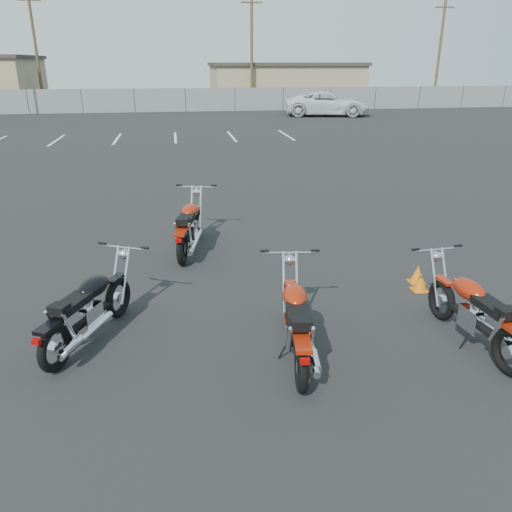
{
  "coord_description": "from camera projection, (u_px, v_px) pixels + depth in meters",
  "views": [
    {
      "loc": [
        -1.05,
        -7.17,
        3.71
      ],
      "look_at": [
        0.2,
        0.6,
        0.65
      ],
      "focal_mm": 35.0,
      "sensor_mm": 36.0,
      "label": 1
    }
  ],
  "objects": [
    {
      "name": "motorcycle_third_red",
      "position": [
        296.0,
        321.0,
        6.6
      ],
      "size": [
        0.88,
        2.28,
        1.12
      ],
      "color": "black",
      "rests_on": "ground"
    },
    {
      "name": "utility_pole_d",
      "position": [
        440.0,
        51.0,
        46.75
      ],
      "size": [
        1.8,
        0.24,
        9.0
      ],
      "color": "#483821",
      "rests_on": "ground"
    },
    {
      "name": "motorcycle_second_black",
      "position": [
        88.0,
        309.0,
        6.95
      ],
      "size": [
        1.36,
        2.16,
        1.09
      ],
      "color": "black",
      "rests_on": "ground"
    },
    {
      "name": "parking_line_stripes",
      "position": [
        146.0,
        138.0,
        26.12
      ],
      "size": [
        15.12,
        4.0,
        0.01
      ],
      "color": "silver",
      "rests_on": "ground"
    },
    {
      "name": "training_cone_near",
      "position": [
        417.0,
        274.0,
        8.95
      ],
      "size": [
        0.27,
        0.27,
        0.33
      ],
      "color": "orange",
      "rests_on": "ground"
    },
    {
      "name": "utility_pole_c",
      "position": [
        252.0,
        50.0,
        43.17
      ],
      "size": [
        1.8,
        0.24,
        9.0
      ],
      "color": "#483821",
      "rests_on": "ground"
    },
    {
      "name": "motorcycle_front_red",
      "position": [
        189.0,
        227.0,
        10.34
      ],
      "size": [
        1.0,
        2.36,
        1.16
      ],
      "color": "black",
      "rests_on": "ground"
    },
    {
      "name": "white_van",
      "position": [
        328.0,
        97.0,
        36.61
      ],
      "size": [
        4.25,
        7.57,
        2.71
      ],
      "primitive_type": "imported",
      "rotation": [
        0.0,
        0.0,
        1.37
      ],
      "color": "silver",
      "rests_on": "ground"
    },
    {
      "name": "chainlink_fence",
      "position": [
        185.0,
        100.0,
        39.97
      ],
      "size": [
        80.06,
        0.06,
        1.8
      ],
      "color": "slate",
      "rests_on": "ground"
    },
    {
      "name": "tan_building_east",
      "position": [
        284.0,
        82.0,
        49.39
      ],
      "size": [
        14.4,
        9.4,
        3.7
      ],
      "color": "tan",
      "rests_on": "ground"
    },
    {
      "name": "training_cone_far",
      "position": [
        420.0,
        282.0,
        8.64
      ],
      "size": [
        0.26,
        0.26,
        0.31
      ],
      "color": "orange",
      "rests_on": "ground"
    },
    {
      "name": "motorcycle_rear_red",
      "position": [
        475.0,
        312.0,
        6.87
      ],
      "size": [
        0.86,
        2.22,
        1.08
      ],
      "color": "black",
      "rests_on": "ground"
    },
    {
      "name": "utility_pole_b",
      "position": [
        36.0,
        50.0,
        41.42
      ],
      "size": [
        1.8,
        0.24,
        9.0
      ],
      "color": "#483821",
      "rests_on": "ground"
    },
    {
      "name": "ground",
      "position": [
        250.0,
        307.0,
        8.09
      ],
      "size": [
        120.0,
        120.0,
        0.0
      ],
      "primitive_type": "plane",
      "color": "black",
      "rests_on": "ground"
    }
  ]
}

